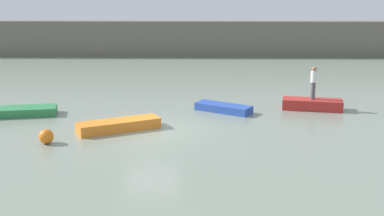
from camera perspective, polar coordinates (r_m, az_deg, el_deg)
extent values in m
plane|color=gray|center=(23.80, -4.38, -2.46)|extent=(120.00, 120.00, 0.00)
cube|color=#666056|center=(45.43, -1.93, 7.46)|extent=(80.00, 1.20, 2.99)
cube|color=#2D7F47|center=(27.58, -17.82, -0.34)|extent=(3.51, 1.80, 0.41)
cube|color=orange|center=(23.96, -7.87, -1.85)|extent=(3.76, 2.56, 0.47)
cube|color=#2B4CAD|center=(27.03, 3.41, 0.01)|extent=(2.98, 2.30, 0.38)
cube|color=red|center=(28.10, 12.80, 0.39)|extent=(3.17, 1.56, 0.54)
cylinder|color=#4C4C56|center=(27.94, 12.88, 1.82)|extent=(0.22, 0.22, 0.89)
cylinder|color=white|center=(27.80, 12.96, 3.29)|extent=(0.32, 0.32, 0.57)
sphere|color=#936B4C|center=(27.72, 13.01, 4.12)|extent=(0.25, 0.25, 0.25)
sphere|color=orange|center=(22.68, -15.40, -2.97)|extent=(0.61, 0.61, 0.61)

